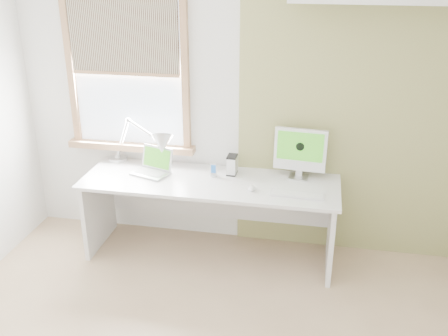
% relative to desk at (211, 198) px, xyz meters
% --- Properties ---
extents(room, '(4.04, 3.54, 2.64)m').
position_rel_desk_xyz_m(room, '(0.19, -1.44, 0.77)').
color(room, tan).
rests_on(room, ground).
extents(accent_wall, '(2.00, 0.02, 2.60)m').
position_rel_desk_xyz_m(accent_wall, '(1.19, 0.30, 0.77)').
color(accent_wall, '#998C56').
rests_on(accent_wall, room).
extents(window, '(1.20, 0.14, 1.42)m').
position_rel_desk_xyz_m(window, '(-0.81, 0.27, 1.01)').
color(window, '#A37752').
rests_on(window, room).
extents(desk, '(2.20, 0.70, 0.73)m').
position_rel_desk_xyz_m(desk, '(0.00, 0.00, 0.00)').
color(desk, silver).
rests_on(desk, room).
extents(desk_lamp, '(0.73, 0.42, 0.43)m').
position_rel_desk_xyz_m(desk_lamp, '(-0.55, 0.11, 0.42)').
color(desk_lamp, silver).
rests_on(desk_lamp, desk).
extents(laptop, '(0.37, 0.33, 0.22)m').
position_rel_desk_xyz_m(laptop, '(-0.53, 0.02, 0.25)').
color(laptop, silver).
rests_on(laptop, desk).
extents(phone_dock, '(0.07, 0.07, 0.12)m').
position_rel_desk_xyz_m(phone_dock, '(0.01, 0.04, 0.23)').
color(phone_dock, silver).
rests_on(phone_dock, desk).
extents(external_drive, '(0.08, 0.13, 0.17)m').
position_rel_desk_xyz_m(external_drive, '(0.16, 0.12, 0.28)').
color(external_drive, silver).
rests_on(external_drive, desk).
extents(imac, '(0.45, 0.16, 0.44)m').
position_rel_desk_xyz_m(imac, '(0.74, 0.16, 0.44)').
color(imac, silver).
rests_on(imac, desk).
extents(keyboard, '(0.44, 0.14, 0.02)m').
position_rel_desk_xyz_m(keyboard, '(0.75, -0.21, 0.20)').
color(keyboard, white).
rests_on(keyboard, desk).
extents(mouse, '(0.07, 0.11, 0.03)m').
position_rel_desk_xyz_m(mouse, '(0.38, -0.18, 0.21)').
color(mouse, white).
rests_on(mouse, desk).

